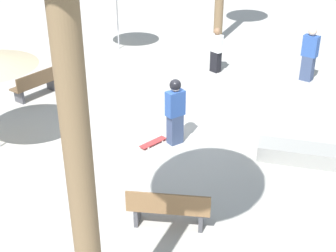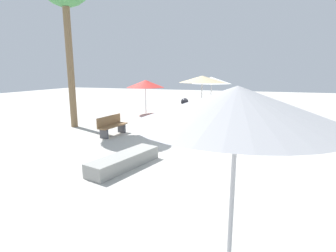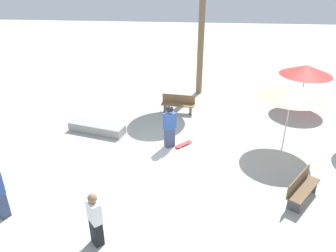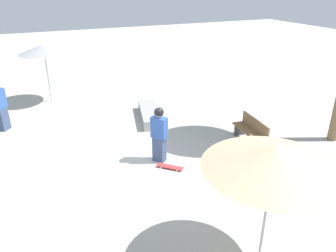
# 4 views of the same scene
# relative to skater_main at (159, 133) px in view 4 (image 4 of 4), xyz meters

# --- Properties ---
(ground_plane) EXTENTS (60.00, 60.00, 0.00)m
(ground_plane) POSITION_rel_skater_main_xyz_m (0.07, -0.71, -0.94)
(ground_plane) COLOR #B2AFA8
(skater_main) EXTENTS (0.53, 0.48, 1.74)m
(skater_main) POSITION_rel_skater_main_xyz_m (0.00, 0.00, 0.00)
(skater_main) COLOR #38476B
(skater_main) RESTS_ON ground_plane
(skateboard) EXTENTS (0.71, 0.71, 0.07)m
(skateboard) POSITION_rel_skater_main_xyz_m (0.56, 0.10, -0.88)
(skateboard) COLOR red
(skateboard) RESTS_ON ground_plane
(concrete_ledge) EXTENTS (2.54, 1.25, 0.39)m
(concrete_ledge) POSITION_rel_skater_main_xyz_m (-3.22, 0.90, -0.75)
(concrete_ledge) COLOR gray
(concrete_ledge) RESTS_ON ground_plane
(bench_near) EXTENTS (1.64, 0.62, 0.85)m
(bench_near) POSITION_rel_skater_main_xyz_m (0.13, 3.30, -0.52)
(bench_near) COLOR #47474C
(bench_near) RESTS_ON ground_plane
(shade_umbrella_grey) EXTENTS (2.14, 2.14, 2.58)m
(shade_umbrella_grey) POSITION_rel_skater_main_xyz_m (-6.91, -2.45, 1.44)
(shade_umbrella_grey) COLOR #B7B7BC
(shade_umbrella_grey) RESTS_ON ground_plane
(shade_umbrella_tan) EXTENTS (2.49, 2.49, 2.53)m
(shade_umbrella_tan) POSITION_rel_skater_main_xyz_m (4.45, 0.26, 1.40)
(shade_umbrella_tan) COLOR #B7B7BC
(shade_umbrella_tan) RESTS_ON ground_plane
(bystander_far) EXTENTS (0.56, 0.53, 1.83)m
(bystander_far) POSITION_rel_skater_main_xyz_m (-4.46, -4.38, -0.03)
(bystander_far) COLOR #38476B
(bystander_far) RESTS_ON ground_plane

